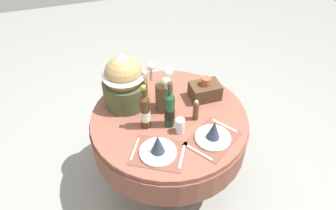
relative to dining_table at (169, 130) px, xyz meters
The scene contains 11 objects.
ground 0.60m from the dining_table, ahead, with size 8.00×8.00×0.00m, color gray.
dining_table is the anchor object (origin of this frame).
place_setting_left 0.41m from the dining_table, 119.26° to the right, with size 0.42×0.39×0.16m.
place_setting_right 0.42m from the dining_table, 55.60° to the right, with size 0.43×0.41×0.16m.
flower_vase 0.32m from the dining_table, 99.03° to the left, with size 0.17×0.19×0.38m.
wine_bottle_centre 0.35m from the dining_table, 165.36° to the right, with size 0.07×0.07×0.35m.
wine_bottle_right 0.31m from the dining_table, 106.30° to the right, with size 0.07×0.07×0.37m.
tumbler_near_right 0.27m from the dining_table, 82.40° to the right, with size 0.06×0.06×0.11m, color silver.
pepper_mill 0.30m from the dining_table, 27.14° to the right, with size 0.04×0.04×0.17m.
gift_tub_back_left 0.52m from the dining_table, 137.26° to the left, with size 0.33×0.33×0.43m.
woven_basket_side_right 0.41m from the dining_table, 19.92° to the left, with size 0.22×0.16×0.18m.
Camera 1 is at (-0.50, -1.56, 2.31)m, focal length 33.42 mm.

